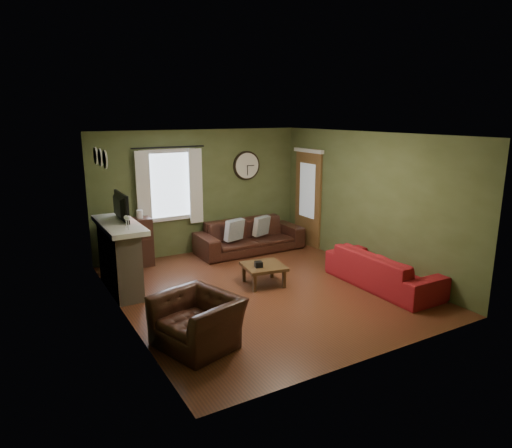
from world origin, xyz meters
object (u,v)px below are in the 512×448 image
sofa_brown (250,236)px  armchair (197,321)px  sofa_red (383,269)px  coffee_table (264,275)px  bookshelf (131,243)px

sofa_brown → armchair: size_ratio=2.29×
armchair → sofa_brown: bearing=124.0°
sofa_brown → sofa_red: (0.98, -2.96, -0.03)m
sofa_brown → sofa_red: bearing=-71.7°
armchair → coffee_table: (1.83, 1.42, -0.15)m
sofa_red → armchair: size_ratio=2.09×
bookshelf → sofa_brown: bookshelf is taller
armchair → coffee_table: bearing=110.0°
sofa_red → coffee_table: bearing=57.7°
bookshelf → armchair: 3.50m
bookshelf → sofa_red: size_ratio=0.45×
sofa_brown → coffee_table: size_ratio=3.44×
bookshelf → sofa_red: (3.48, -3.17, -0.17)m
bookshelf → sofa_brown: 2.51m
sofa_brown → sofa_red: sofa_brown is taller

